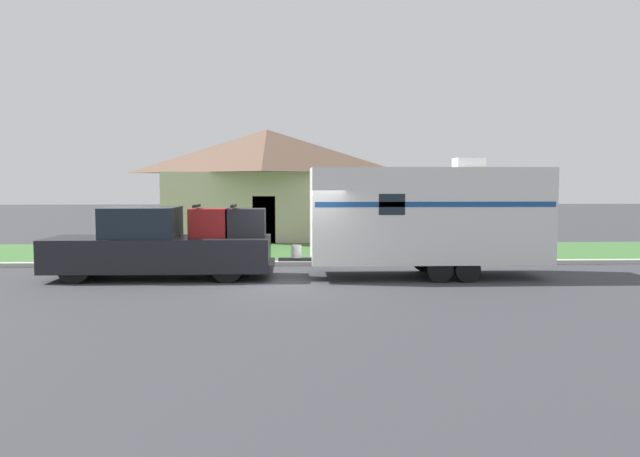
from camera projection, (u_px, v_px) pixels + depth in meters
ground_plane at (298, 284)px, 16.60m from camera, size 120.00×120.00×0.00m
curb_strip at (298, 263)px, 20.33m from camera, size 80.00×0.30×0.14m
lawn_strip at (297, 252)px, 23.97m from camera, size 80.00×7.00×0.03m
house_across_street at (267, 181)px, 30.94m from camera, size 9.77×7.91×5.31m
pickup_truck at (163, 246)px, 17.57m from camera, size 6.30×2.00×2.09m
travel_trailer at (427, 215)px, 17.82m from camera, size 7.56×2.41×3.40m
mailbox at (514, 231)px, 21.38m from camera, size 0.48×0.20×1.34m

